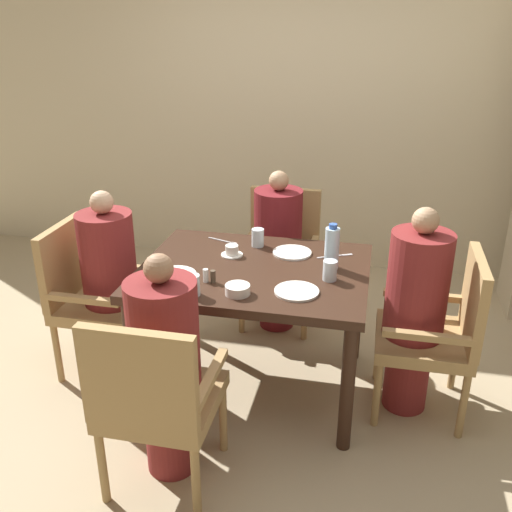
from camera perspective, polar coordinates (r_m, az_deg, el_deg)
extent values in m
plane|color=tan|center=(3.51, -0.17, -12.66)|extent=(16.00, 16.00, 0.00)
cube|color=beige|center=(4.79, 5.00, 15.23)|extent=(8.00, 0.06, 2.80)
cube|color=#331E14|center=(3.13, -0.19, -1.60)|extent=(1.25, 0.97, 0.05)
cylinder|color=#331E14|center=(3.13, -12.20, -10.22)|extent=(0.07, 0.07, 0.72)
cylinder|color=#331E14|center=(2.90, 9.12, -12.96)|extent=(0.07, 0.07, 0.72)
cylinder|color=#331E14|center=(3.81, -7.08, -3.44)|extent=(0.07, 0.07, 0.72)
cylinder|color=#331E14|center=(3.62, 10.06, -5.13)|extent=(0.07, 0.07, 0.72)
cube|color=#A88451|center=(3.57, -14.96, -4.77)|extent=(0.50, 0.50, 0.07)
cube|color=#A88451|center=(3.57, -18.67, -0.54)|extent=(0.05, 0.50, 0.46)
cube|color=#A88451|center=(3.69, -13.65, -1.04)|extent=(0.45, 0.04, 0.04)
cube|color=#A88451|center=(3.33, -16.96, -4.17)|extent=(0.45, 0.04, 0.04)
cylinder|color=#A88451|center=(3.77, -10.15, -6.78)|extent=(0.04, 0.04, 0.39)
cylinder|color=#A88451|center=(3.43, -12.89, -10.27)|extent=(0.04, 0.04, 0.39)
cylinder|color=#A88451|center=(3.94, -16.06, -5.94)|extent=(0.04, 0.04, 0.39)
cylinder|color=#A88451|center=(3.62, -19.24, -9.13)|extent=(0.04, 0.04, 0.39)
cylinder|color=maroon|center=(3.64, -13.80, -7.62)|extent=(0.24, 0.24, 0.46)
cylinder|color=maroon|center=(3.41, -14.59, -0.26)|extent=(0.32, 0.32, 0.55)
sphere|color=tan|center=(3.30, -15.19, 5.21)|extent=(0.13, 0.13, 0.13)
cube|color=#A88451|center=(3.97, 2.31, -1.03)|extent=(0.50, 0.50, 0.07)
cube|color=#A88451|center=(4.08, 2.94, 3.66)|extent=(0.50, 0.05, 0.46)
cube|color=#A88451|center=(3.88, 5.65, 0.77)|extent=(0.04, 0.45, 0.04)
cube|color=#A88451|center=(3.95, -0.91, 1.31)|extent=(0.04, 0.45, 0.04)
cylinder|color=#A88451|center=(3.85, 4.87, -5.75)|extent=(0.04, 0.04, 0.39)
cylinder|color=#A88451|center=(3.92, -1.46, -5.11)|extent=(0.04, 0.04, 0.39)
cylinder|color=#A88451|center=(4.24, 5.68, -2.96)|extent=(0.04, 0.04, 0.39)
cylinder|color=#A88451|center=(4.30, -0.08, -2.42)|extent=(0.04, 0.04, 0.39)
cylinder|color=maroon|center=(4.00, 2.11, -3.93)|extent=(0.24, 0.24, 0.46)
cylinder|color=maroon|center=(3.80, 2.22, 2.74)|extent=(0.32, 0.32, 0.53)
sphere|color=tan|center=(3.70, 2.29, 7.53)|extent=(0.13, 0.13, 0.13)
cube|color=#A88451|center=(3.23, 16.30, -8.08)|extent=(0.50, 0.50, 0.07)
cube|color=#A88451|center=(3.14, 20.98, -4.18)|extent=(0.05, 0.50, 0.46)
cube|color=#A88451|center=(2.96, 16.84, -7.75)|extent=(0.45, 0.04, 0.04)
cube|color=#A88451|center=(3.36, 16.41, -3.82)|extent=(0.45, 0.04, 0.04)
cylinder|color=#A88451|center=(3.16, 11.98, -13.38)|extent=(0.04, 0.04, 0.39)
cylinder|color=#A88451|center=(3.52, 12.15, -9.22)|extent=(0.04, 0.04, 0.39)
cylinder|color=#A88451|center=(3.21, 20.00, -13.88)|extent=(0.04, 0.04, 0.39)
cylinder|color=#A88451|center=(3.56, 19.25, -9.72)|extent=(0.04, 0.04, 0.39)
cylinder|color=maroon|center=(3.33, 14.88, -10.90)|extent=(0.24, 0.24, 0.46)
cylinder|color=maroon|center=(3.08, 15.85, -2.83)|extent=(0.32, 0.32, 0.58)
sphere|color=tan|center=(2.94, 16.60, 3.42)|extent=(0.14, 0.14, 0.14)
cube|color=#A88451|center=(2.71, -9.28, -14.08)|extent=(0.50, 0.50, 0.07)
cube|color=#A88451|center=(2.39, -11.69, -12.15)|extent=(0.50, 0.05, 0.46)
cube|color=#A88451|center=(2.70, -14.08, -10.60)|extent=(0.04, 0.45, 0.04)
cube|color=#A88451|center=(2.55, -4.63, -12.12)|extent=(0.04, 0.45, 0.04)
cylinder|color=#A88451|center=(3.08, -11.41, -14.48)|extent=(0.04, 0.04, 0.39)
cylinder|color=#A88451|center=(2.95, -3.31, -15.85)|extent=(0.04, 0.04, 0.39)
cylinder|color=#A88451|center=(2.78, -15.11, -19.67)|extent=(0.04, 0.04, 0.39)
cylinder|color=#A88451|center=(2.64, -6.02, -21.61)|extent=(0.04, 0.04, 0.39)
cylinder|color=maroon|center=(2.87, -8.58, -16.51)|extent=(0.24, 0.24, 0.46)
cylinder|color=maroon|center=(2.59, -9.23, -7.95)|extent=(0.32, 0.32, 0.54)
sphere|color=#997051|center=(2.43, -9.73, -1.23)|extent=(0.13, 0.13, 0.13)
cylinder|color=white|center=(3.31, 3.63, 0.35)|extent=(0.23, 0.23, 0.01)
cylinder|color=white|center=(2.86, 4.09, -3.53)|extent=(0.23, 0.23, 0.01)
cylinder|color=white|center=(3.06, -8.09, -1.88)|extent=(0.23, 0.23, 0.01)
cylinder|color=white|center=(3.28, -2.42, 0.13)|extent=(0.13, 0.13, 0.01)
cylinder|color=white|center=(3.27, -2.43, 0.63)|extent=(0.08, 0.08, 0.05)
cylinder|color=white|center=(2.83, -1.85, -3.37)|extent=(0.13, 0.13, 0.05)
cylinder|color=silver|center=(3.10, 7.59, 0.74)|extent=(0.08, 0.08, 0.23)
cylinder|color=#3359B2|center=(3.06, 7.72, 2.97)|extent=(0.04, 0.04, 0.03)
cylinder|color=silver|center=(3.39, 0.18, 1.85)|extent=(0.07, 0.07, 0.11)
cylinder|color=silver|center=(2.82, -6.36, -2.92)|extent=(0.07, 0.07, 0.11)
cylinder|color=silver|center=(2.99, 7.40, -1.44)|extent=(0.07, 0.07, 0.11)
cylinder|color=white|center=(2.96, -5.05, -1.96)|extent=(0.03, 0.03, 0.07)
cylinder|color=#4C3D2D|center=(2.95, -4.32, -2.06)|extent=(0.03, 0.03, 0.07)
cube|color=silver|center=(3.50, -3.51, 1.57)|extent=(0.18, 0.07, 0.00)
cube|color=silver|center=(3.45, -2.25, 1.28)|extent=(0.04, 0.03, 0.00)
cube|color=silver|center=(3.29, 7.64, -0.03)|extent=(0.17, 0.09, 0.00)
cube|color=silver|center=(3.33, 9.12, 0.13)|extent=(0.06, 0.04, 0.00)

